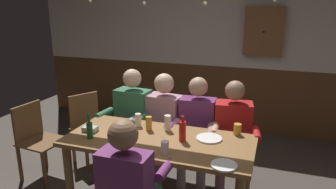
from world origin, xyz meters
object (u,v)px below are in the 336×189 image
(person_1, at_px, (161,122))
(bottle_1, at_px, (183,131))
(person_4, at_px, (130,183))
(condiment_caddy, at_px, (90,129))
(dining_table, at_px, (159,150))
(pint_glass_2, at_px, (165,147))
(chair_empty_near_right, at_px, (37,138))
(plate_0, at_px, (224,165))
(plate_1, at_px, (209,138))
(table_candle, at_px, (125,133))
(pint_glass_4, at_px, (138,120))
(person_3, at_px, (233,132))
(person_0, at_px, (131,117))
(chair_empty_near_left, at_px, (89,126))
(pint_glass_3, at_px, (237,129))
(person_2, at_px, (196,127))
(pint_glass_1, at_px, (149,123))
(wall_dart_cabinet, at_px, (264,32))
(pint_glass_0, at_px, (168,123))
(bottle_0, at_px, (90,129))

(person_1, relative_size, bottle_1, 5.11)
(person_4, distance_m, condiment_caddy, 0.92)
(dining_table, bearing_deg, pint_glass_2, -58.61)
(chair_empty_near_right, relative_size, bottle_1, 3.62)
(bottle_1, bearing_deg, chair_empty_near_right, 175.82)
(person_1, relative_size, chair_empty_near_right, 1.41)
(plate_0, bearing_deg, plate_1, 115.01)
(bottle_1, bearing_deg, person_4, -108.75)
(table_candle, bearing_deg, pint_glass_4, 90.12)
(condiment_caddy, height_order, bottle_1, bottle_1)
(person_3, height_order, chair_empty_near_right, person_3)
(pint_glass_2, bearing_deg, condiment_caddy, 167.09)
(condiment_caddy, bearing_deg, bottle_1, 5.26)
(person_0, height_order, chair_empty_near_left, person_0)
(dining_table, bearing_deg, chair_empty_near_left, 150.30)
(plate_1, height_order, pint_glass_2, pint_glass_2)
(person_1, xyz_separation_m, pint_glass_3, (0.89, -0.29, 0.14))
(condiment_caddy, relative_size, plate_0, 0.67)
(person_1, height_order, person_4, person_1)
(person_2, xyz_separation_m, pint_glass_4, (-0.52, -0.40, 0.16))
(chair_empty_near_right, xyz_separation_m, plate_0, (2.26, -0.48, 0.30))
(condiment_caddy, xyz_separation_m, bottle_1, (0.93, 0.09, 0.08))
(plate_0, bearing_deg, pint_glass_3, 88.53)
(person_2, xyz_separation_m, person_3, (0.40, 0.00, -0.00))
(person_4, relative_size, pint_glass_1, 8.47)
(person_2, distance_m, bottle_1, 0.64)
(person_0, bearing_deg, person_2, -174.57)
(person_3, bearing_deg, chair_empty_near_left, -10.45)
(dining_table, xyz_separation_m, wall_dart_cabinet, (0.77, 2.32, 0.95))
(chair_empty_near_left, distance_m, pint_glass_0, 1.38)
(wall_dart_cabinet, bearing_deg, person_4, -104.55)
(person_0, bearing_deg, wall_dart_cabinet, -123.37)
(dining_table, distance_m, pint_glass_1, 0.30)
(plate_1, xyz_separation_m, bottle_1, (-0.23, -0.12, 0.09))
(chair_empty_near_left, bearing_deg, plate_0, 91.46)
(plate_0, distance_m, pint_glass_3, 0.66)
(person_3, xyz_separation_m, plate_1, (-0.16, -0.49, 0.11))
(plate_1, distance_m, pint_glass_2, 0.50)
(person_0, distance_m, wall_dart_cabinet, 2.35)
(plate_0, relative_size, wall_dart_cabinet, 0.30)
(plate_0, xyz_separation_m, plate_1, (-0.22, 0.47, 0.00))
(chair_empty_near_left, bearing_deg, bottle_0, 63.97)
(person_0, bearing_deg, condiment_caddy, 87.34)
(person_2, relative_size, pint_glass_1, 8.58)
(person_0, relative_size, plate_0, 6.02)
(chair_empty_near_right, xyz_separation_m, condiment_caddy, (0.89, -0.22, 0.32))
(plate_0, height_order, bottle_1, bottle_1)
(pint_glass_4, bearing_deg, wall_dart_cabinet, 62.68)
(person_3, xyz_separation_m, chair_empty_near_left, (-1.83, 0.06, -0.20))
(chair_empty_near_right, relative_size, condiment_caddy, 6.29)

